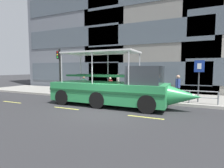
# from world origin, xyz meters

# --- Properties ---
(ground_plane) EXTENTS (120.00, 120.00, 0.00)m
(ground_plane) POSITION_xyz_m (0.00, 0.00, 0.00)
(ground_plane) COLOR #2B2B2D
(sidewalk) EXTENTS (32.00, 4.80, 0.18)m
(sidewalk) POSITION_xyz_m (0.00, 5.60, 0.09)
(sidewalk) COLOR gray
(sidewalk) RESTS_ON ground_plane
(curb_edge) EXTENTS (32.00, 0.18, 0.18)m
(curb_edge) POSITION_xyz_m (0.00, 3.11, 0.09)
(curb_edge) COLOR #B2ADA3
(curb_edge) RESTS_ON ground_plane
(lane_centreline) EXTENTS (25.80, 0.12, 0.01)m
(lane_centreline) POSITION_xyz_m (-0.00, -0.43, 0.00)
(lane_centreline) COLOR #DBD64C
(lane_centreline) RESTS_ON ground_plane
(curb_guardrail) EXTENTS (12.89, 0.09, 0.82)m
(curb_guardrail) POSITION_xyz_m (-0.50, 3.45, 0.72)
(curb_guardrail) COLOR gray
(curb_guardrail) RESTS_ON sidewalk
(traffic_light_pole) EXTENTS (0.24, 0.46, 3.96)m
(traffic_light_pole) POSITION_xyz_m (-6.44, 3.76, 2.58)
(traffic_light_pole) COLOR black
(traffic_light_pole) RESTS_ON sidewalk
(parking_sign) EXTENTS (0.60, 0.12, 2.73)m
(parking_sign) POSITION_xyz_m (4.82, 3.96, 2.03)
(parking_sign) COLOR #4C4F54
(parking_sign) RESTS_ON sidewalk
(leaned_bicycle) EXTENTS (1.74, 0.46, 0.96)m
(leaned_bicycle) POSITION_xyz_m (-6.84, 3.84, 0.56)
(leaned_bicycle) COLOR black
(leaned_bicycle) RESTS_ON sidewalk
(duck_tour_boat) EXTENTS (9.31, 2.58, 3.45)m
(duck_tour_boat) POSITION_xyz_m (0.03, 1.47, 1.10)
(duck_tour_boat) COLOR #2D9351
(duck_tour_boat) RESTS_ON ground_plane
(pedestrian_near_bow) EXTENTS (0.31, 0.47, 1.76)m
(pedestrian_near_bow) POSITION_xyz_m (3.54, 4.14, 1.24)
(pedestrian_near_bow) COLOR black
(pedestrian_near_bow) RESTS_ON sidewalk
(pedestrian_mid_left) EXTENTS (0.32, 0.46, 1.76)m
(pedestrian_mid_left) POSITION_xyz_m (-0.92, 4.12, 1.24)
(pedestrian_mid_left) COLOR #47423D
(pedestrian_mid_left) RESTS_ON sidewalk
(pedestrian_mid_right) EXTENTS (0.29, 0.37, 1.50)m
(pedestrian_mid_right) POSITION_xyz_m (-1.73, 4.40, 1.08)
(pedestrian_mid_right) COLOR #1E2338
(pedestrian_mid_right) RESTS_ON sidewalk
(pedestrian_near_stern) EXTENTS (0.38, 0.29, 1.52)m
(pedestrian_near_stern) POSITION_xyz_m (-4.18, 4.20, 1.10)
(pedestrian_near_stern) COLOR black
(pedestrian_near_stern) RESTS_ON sidewalk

